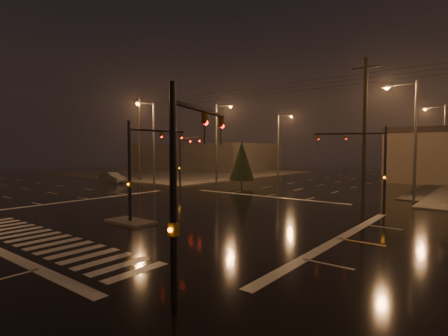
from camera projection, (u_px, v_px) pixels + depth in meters
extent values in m
plane|color=black|center=(179.00, 213.00, 23.68)|extent=(140.00, 140.00, 0.00)
cube|color=#46433F|center=(181.00, 172.00, 65.74)|extent=(36.00, 36.00, 0.12)
cube|color=#46433F|center=(130.00, 222.00, 20.54)|extent=(3.00, 1.60, 0.15)
cube|color=beige|center=(43.00, 240.00, 16.61)|extent=(15.00, 2.60, 0.01)
cube|color=beige|center=(264.00, 196.00, 32.32)|extent=(16.00, 0.50, 0.01)
cube|color=#3D3A36|center=(203.00, 156.00, 78.11)|extent=(30.00, 18.00, 5.60)
cylinder|color=black|center=(130.00, 172.00, 20.38)|extent=(0.18, 0.18, 6.00)
cylinder|color=black|center=(159.00, 131.00, 22.02)|extent=(0.12, 4.50, 0.12)
imported|color=#594707|center=(181.00, 133.00, 23.61)|extent=(0.16, 0.20, 1.00)
cube|color=#594707|center=(130.00, 184.00, 20.42)|extent=(0.25, 0.18, 0.35)
cylinder|color=black|center=(385.00, 168.00, 25.30)|extent=(0.18, 0.18, 6.00)
cylinder|color=black|center=(349.00, 134.00, 25.94)|extent=(4.74, 1.82, 0.12)
imported|color=#594707|center=(318.00, 135.00, 26.65)|extent=(0.24, 0.22, 1.00)
cube|color=#594707|center=(385.00, 177.00, 25.34)|extent=(0.25, 0.18, 0.35)
cylinder|color=black|center=(180.00, 162.00, 38.25)|extent=(0.18, 0.18, 6.00)
cylinder|color=black|center=(190.00, 138.00, 36.00)|extent=(4.74, 1.82, 0.12)
imported|color=#594707|center=(200.00, 138.00, 34.09)|extent=(0.24, 0.22, 1.00)
cube|color=#594707|center=(180.00, 168.00, 38.28)|extent=(0.25, 0.18, 0.35)
cylinder|color=black|center=(173.00, 202.00, 8.80)|extent=(0.18, 0.18, 6.00)
cylinder|color=black|center=(202.00, 110.00, 10.57)|extent=(1.48, 3.80, 0.12)
imported|color=#594707|center=(221.00, 117.00, 12.28)|extent=(0.22, 0.24, 1.00)
cube|color=#594707|center=(174.00, 229.00, 8.84)|extent=(0.25, 0.18, 0.35)
cylinder|color=#38383A|center=(216.00, 144.00, 44.65)|extent=(0.24, 0.24, 10.00)
cylinder|color=#38383A|center=(224.00, 106.00, 43.66)|extent=(2.40, 0.14, 0.14)
cube|color=#38383A|center=(231.00, 106.00, 42.98)|extent=(0.70, 0.30, 0.18)
sphere|color=orange|center=(231.00, 107.00, 42.99)|extent=(0.32, 0.32, 0.32)
cylinder|color=#38383A|center=(278.00, 146.00, 57.22)|extent=(0.24, 0.24, 10.00)
cylinder|color=#38383A|center=(285.00, 116.00, 56.23)|extent=(2.40, 0.14, 0.14)
cube|color=#38383A|center=(291.00, 116.00, 55.55)|extent=(0.70, 0.30, 0.18)
sphere|color=orange|center=(291.00, 116.00, 55.56)|extent=(0.32, 0.32, 0.32)
cylinder|color=#38383A|center=(415.00, 141.00, 28.90)|extent=(0.24, 0.24, 10.00)
cylinder|color=#38383A|center=(401.00, 85.00, 29.39)|extent=(2.40, 0.14, 0.14)
cube|color=#38383A|center=(387.00, 87.00, 30.07)|extent=(0.70, 0.30, 0.18)
sphere|color=orange|center=(387.00, 88.00, 30.07)|extent=(0.32, 0.32, 0.32)
cylinder|color=#38383A|center=(444.00, 144.00, 44.61)|extent=(0.24, 0.24, 10.00)
cylinder|color=#38383A|center=(435.00, 107.00, 45.10)|extent=(2.40, 0.14, 0.14)
cube|color=#38383A|center=(425.00, 108.00, 45.78)|extent=(0.70, 0.30, 0.18)
sphere|color=orange|center=(425.00, 109.00, 45.78)|extent=(0.32, 0.32, 0.32)
cylinder|color=#38383A|center=(154.00, 144.00, 42.32)|extent=(0.24, 0.24, 10.00)
cylinder|color=#38383A|center=(145.00, 103.00, 41.13)|extent=(0.14, 2.40, 0.14)
cube|color=#38383A|center=(138.00, 103.00, 40.26)|extent=(0.30, 0.70, 0.18)
sphere|color=orange|center=(138.00, 104.00, 40.27)|extent=(0.32, 0.32, 0.32)
cylinder|color=black|center=(139.00, 137.00, 47.93)|extent=(0.32, 0.32, 12.00)
cube|color=black|center=(138.00, 99.00, 47.66)|extent=(2.20, 0.12, 0.12)
cylinder|color=black|center=(365.00, 130.00, 29.43)|extent=(0.32, 0.32, 12.00)
cube|color=black|center=(366.00, 67.00, 29.16)|extent=(2.20, 0.12, 0.12)
cylinder|color=black|center=(242.00, 183.00, 41.32)|extent=(0.18, 0.18, 0.70)
cone|color=black|center=(242.00, 161.00, 41.18)|extent=(2.98, 2.98, 4.66)
imported|color=#505157|center=(112.00, 178.00, 45.43)|extent=(4.20, 1.51, 1.38)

